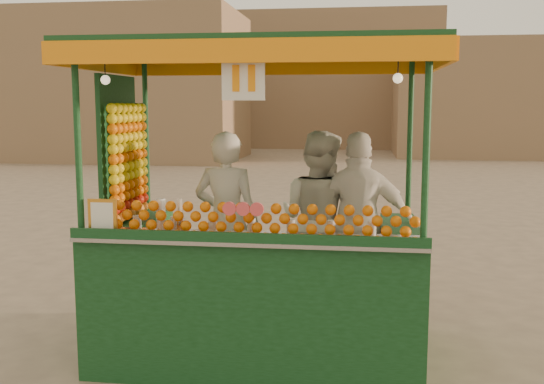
# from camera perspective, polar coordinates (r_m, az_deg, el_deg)

# --- Properties ---
(ground) EXTENTS (90.00, 90.00, 0.00)m
(ground) POSITION_cam_1_polar(r_m,az_deg,el_deg) (6.23, -1.91, -13.47)
(ground) COLOR #6D5B4D
(ground) RESTS_ON ground
(building_left) EXTENTS (10.00, 6.00, 6.00)m
(building_left) POSITION_cam_1_polar(r_m,az_deg,el_deg) (27.60, -13.44, 9.20)
(building_left) COLOR #82634A
(building_left) RESTS_ON ground
(building_right) EXTENTS (9.00, 6.00, 5.00)m
(building_right) POSITION_cam_1_polar(r_m,az_deg,el_deg) (30.31, 19.59, 7.88)
(building_right) COLOR #82634A
(building_right) RESTS_ON ground
(building_center) EXTENTS (14.00, 7.00, 7.00)m
(building_center) POSITION_cam_1_polar(r_m,az_deg,el_deg) (35.86, 3.22, 9.85)
(building_center) COLOR #82634A
(building_center) RESTS_ON ground
(juice_cart) EXTENTS (3.06, 1.99, 2.78)m
(juice_cart) POSITION_cam_1_polar(r_m,az_deg,el_deg) (5.66, -1.91, -6.00)
(juice_cart) COLOR #0E3513
(juice_cart) RESTS_ON ground
(vendor_left) EXTENTS (0.65, 0.46, 1.70)m
(vendor_left) POSITION_cam_1_polar(r_m,az_deg,el_deg) (6.02, -4.11, -2.62)
(vendor_left) COLOR beige
(vendor_left) RESTS_ON ground
(vendor_middle) EXTENTS (1.02, 0.94, 1.70)m
(vendor_middle) POSITION_cam_1_polar(r_m,az_deg,el_deg) (6.09, 4.20, -2.49)
(vendor_middle) COLOR beige
(vendor_middle) RESTS_ON ground
(vendor_right) EXTENTS (1.00, 0.43, 1.70)m
(vendor_right) POSITION_cam_1_polar(r_m,az_deg,el_deg) (5.94, 7.86, -2.81)
(vendor_right) COLOR silver
(vendor_right) RESTS_ON ground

